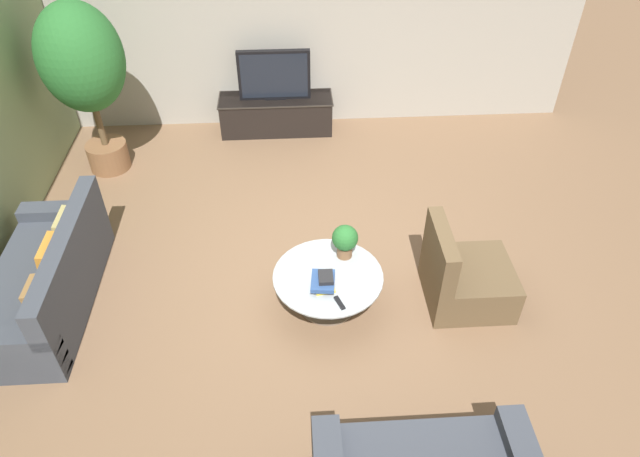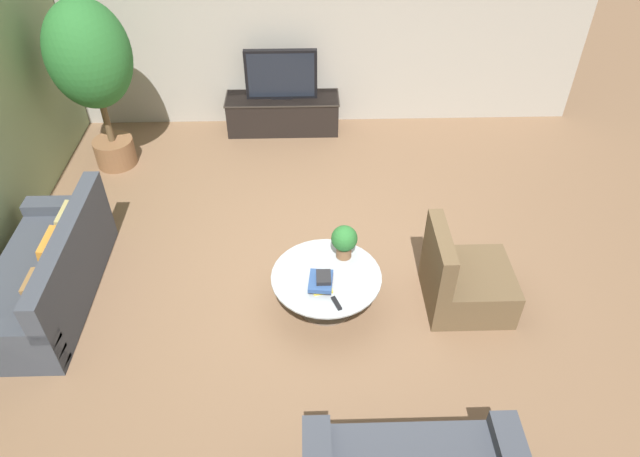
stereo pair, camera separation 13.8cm
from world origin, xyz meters
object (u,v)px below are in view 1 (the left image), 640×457
object	(u,v)px
couch_by_wall	(47,282)
potted_palm_tall	(83,65)
potted_plant_tabletop	(345,240)
television	(274,75)
armchair_wicker	(464,278)
media_console	(276,114)
coffee_table	(328,284)

from	to	relation	value
couch_by_wall	potted_palm_tall	distance (m)	2.60
potted_plant_tabletop	couch_by_wall	bearing A→B (deg)	-178.22
television	couch_by_wall	distance (m)	3.87
armchair_wicker	couch_by_wall	bearing A→B (deg)	87.49
potted_palm_tall	potted_plant_tabletop	bearing A→B (deg)	-38.91
media_console	coffee_table	distance (m)	3.36
media_console	armchair_wicker	xyz separation A→B (m)	(1.79, -3.32, 0.01)
couch_by_wall	potted_palm_tall	bearing A→B (deg)	179.16
coffee_table	armchair_wicker	world-z (taller)	armchair_wicker
media_console	potted_palm_tall	world-z (taller)	potted_palm_tall
television	armchair_wicker	size ratio (longest dim) A/B	1.11
couch_by_wall	potted_plant_tabletop	bearing A→B (deg)	91.78
potted_palm_tall	television	bearing A→B (deg)	20.31
coffee_table	couch_by_wall	world-z (taller)	couch_by_wall
coffee_table	potted_plant_tabletop	xyz separation A→B (m)	(0.18, 0.27, 0.32)
couch_by_wall	potted_palm_tall	xyz separation A→B (m)	(0.03, 2.35, 1.10)
potted_palm_tall	potted_plant_tabletop	distance (m)	3.69
potted_plant_tabletop	potted_palm_tall	bearing A→B (deg)	141.09
television	coffee_table	bearing A→B (deg)	-81.74
television	potted_plant_tabletop	xyz separation A→B (m)	(0.66, -3.06, -0.24)
coffee_table	potted_plant_tabletop	size ratio (longest dim) A/B	2.94
television	media_console	bearing A→B (deg)	90.00
potted_palm_tall	potted_plant_tabletop	xyz separation A→B (m)	(2.81, -2.26, -0.80)
armchair_wicker	potted_palm_tall	distance (m)	4.81
coffee_table	armchair_wicker	distance (m)	1.31
armchair_wicker	potted_palm_tall	world-z (taller)	potted_palm_tall
media_console	television	xyz separation A→B (m)	(-0.00, -0.00, 0.57)
media_console	coffee_table	world-z (taller)	media_console
couch_by_wall	potted_plant_tabletop	xyz separation A→B (m)	(2.84, 0.09, 0.30)
potted_palm_tall	potted_plant_tabletop	size ratio (longest dim) A/B	6.01
coffee_table	couch_by_wall	xyz separation A→B (m)	(-2.66, 0.18, 0.01)
armchair_wicker	potted_plant_tabletop	distance (m)	1.20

